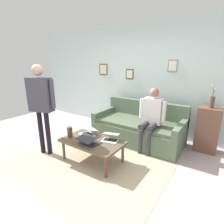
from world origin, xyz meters
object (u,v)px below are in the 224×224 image
laptop_right (89,141)px  french_press (70,131)px  person_standing (41,99)px  side_shelf (207,130)px  coffee_table (92,143)px  flower_vase (212,100)px  laptop_center (110,138)px  person_seated (151,116)px  couch (139,128)px  laptop_left (88,132)px

laptop_right → french_press: french_press is taller
person_standing → side_shelf: bearing=-143.8°
coffee_table → side_shelf: size_ratio=1.22×
french_press → flower_vase: bearing=-140.6°
laptop_center → side_shelf: bearing=-134.5°
coffee_table → side_shelf: 2.31m
laptop_center → laptop_right: (0.23, 0.31, 0.00)m
person_seated → side_shelf: bearing=-149.5°
couch → laptop_center: 1.08m
laptop_left → flower_vase: (-1.89, -1.45, 0.61)m
laptop_center → laptop_left: bearing=3.7°
coffee_table → french_press: french_press is taller
laptop_right → flower_vase: flower_vase is taller
couch → side_shelf: (-1.34, -0.35, 0.15)m
laptop_left → laptop_right: size_ratio=1.05×
flower_vase → coffee_table: bearing=44.2°
laptop_left → french_press: 0.35m
couch → flower_vase: (-1.34, -0.35, 0.76)m
french_press → person_standing: size_ratio=0.14×
person_standing → couch: bearing=-129.0°
side_shelf → laptop_center: bearing=45.5°
couch → side_shelf: 1.40m
flower_vase → couch: bearing=14.5°
side_shelf → person_standing: person_standing is taller
side_shelf → flower_vase: bearing=-22.0°
couch → coffee_table: bearing=76.2°
laptop_left → person_standing: bearing=32.8°
laptop_right → french_press: 0.48m
laptop_left → flower_vase: 2.46m
couch → person_seated: 0.61m
person_seated → french_press: bearing=45.6°
coffee_table → person_standing: person_standing is taller
laptop_left → french_press: (0.21, 0.28, 0.07)m
laptop_center → coffee_table: bearing=36.4°
laptop_right → side_shelf: 2.37m
laptop_center → person_seated: size_ratio=0.27×
couch → flower_vase: flower_vase is taller
laptop_left → side_shelf: bearing=-142.6°
person_standing → flower_vase: bearing=-143.8°
coffee_table → french_press: bearing=14.3°
coffee_table → flower_vase: 2.41m
laptop_left → person_standing: person_standing is taller
flower_vase → person_seated: size_ratio=0.35×
couch → person_standing: size_ratio=1.13×
laptop_right → flower_vase: bearing=-133.2°
person_seated → laptop_right: bearing=60.7°
side_shelf → flower_vase: flower_vase is taller
flower_vase → person_standing: 3.23m
flower_vase → laptop_right: bearing=46.8°
laptop_right → person_standing: (0.99, 0.18, 0.65)m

